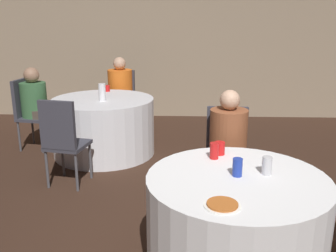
{
  "coord_description": "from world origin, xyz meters",
  "views": [
    {
      "loc": [
        -0.22,
        -2.42,
        1.75
      ],
      "look_at": [
        -0.34,
        0.71,
        0.85
      ],
      "focal_mm": 40.0,
      "sensor_mm": 36.0,
      "label": 1
    }
  ],
  "objects_px": {
    "person_floral_shirt": "(228,155)",
    "bottle_far": "(102,92)",
    "chair_near_north": "(227,150)",
    "chair_far_north": "(122,96)",
    "person_orange_shirt": "(120,95)",
    "soda_can_red": "(214,151)",
    "chair_far_south": "(62,136)",
    "soda_can_blue": "(237,167)",
    "table_far": "(104,126)",
    "soda_can_silver": "(267,165)",
    "table_near": "(235,228)",
    "person_green_jacket": "(39,108)",
    "pizza_plate_near": "(222,205)",
    "chair_far_west": "(28,108)"
  },
  "relations": [
    {
      "from": "table_near",
      "to": "chair_near_north",
      "type": "xyz_separation_m",
      "value": [
        0.05,
        1.02,
        0.2
      ]
    },
    {
      "from": "chair_near_north",
      "to": "person_floral_shirt",
      "type": "bearing_deg",
      "value": 90.0
    },
    {
      "from": "bottle_far",
      "to": "soda_can_blue",
      "type": "bearing_deg",
      "value": -59.03
    },
    {
      "from": "chair_near_north",
      "to": "chair_far_north",
      "type": "relative_size",
      "value": 1.0
    },
    {
      "from": "person_floral_shirt",
      "to": "chair_near_north",
      "type": "bearing_deg",
      "value": -90.0
    },
    {
      "from": "person_floral_shirt",
      "to": "chair_far_south",
      "type": "bearing_deg",
      "value": -15.0
    },
    {
      "from": "chair_far_south",
      "to": "bottle_far",
      "type": "xyz_separation_m",
      "value": [
        0.23,
        0.94,
        0.29
      ]
    },
    {
      "from": "chair_far_west",
      "to": "soda_can_red",
      "type": "height_order",
      "value": "chair_far_west"
    },
    {
      "from": "pizza_plate_near",
      "to": "soda_can_blue",
      "type": "distance_m",
      "value": 0.45
    },
    {
      "from": "chair_near_north",
      "to": "soda_can_blue",
      "type": "distance_m",
      "value": 1.03
    },
    {
      "from": "pizza_plate_near",
      "to": "soda_can_red",
      "type": "bearing_deg",
      "value": 89.11
    },
    {
      "from": "chair_near_north",
      "to": "person_green_jacket",
      "type": "distance_m",
      "value": 2.83
    },
    {
      "from": "table_far",
      "to": "soda_can_red",
      "type": "xyz_separation_m",
      "value": [
        1.28,
        -2.1,
        0.43
      ]
    },
    {
      "from": "chair_far_west",
      "to": "person_orange_shirt",
      "type": "distance_m",
      "value": 1.36
    },
    {
      "from": "chair_near_north",
      "to": "chair_far_west",
      "type": "distance_m",
      "value": 2.99
    },
    {
      "from": "table_far",
      "to": "chair_far_north",
      "type": "distance_m",
      "value": 1.1
    },
    {
      "from": "chair_far_west",
      "to": "person_green_jacket",
      "type": "bearing_deg",
      "value": 90.0
    },
    {
      "from": "chair_near_north",
      "to": "soda_can_red",
      "type": "distance_m",
      "value": 0.74
    },
    {
      "from": "table_far",
      "to": "chair_far_south",
      "type": "bearing_deg",
      "value": -101.03
    },
    {
      "from": "chair_far_north",
      "to": "soda_can_blue",
      "type": "xyz_separation_m",
      "value": [
        1.33,
        -3.5,
        0.24
      ]
    },
    {
      "from": "chair_near_north",
      "to": "soda_can_red",
      "type": "xyz_separation_m",
      "value": [
        -0.18,
        -0.68,
        0.24
      ]
    },
    {
      "from": "soda_can_silver",
      "to": "bottle_far",
      "type": "relative_size",
      "value": 0.56
    },
    {
      "from": "chair_far_west",
      "to": "bottle_far",
      "type": "bearing_deg",
      "value": 84.23
    },
    {
      "from": "chair_near_north",
      "to": "person_green_jacket",
      "type": "height_order",
      "value": "person_green_jacket"
    },
    {
      "from": "chair_near_north",
      "to": "soda_can_silver",
      "type": "distance_m",
      "value": 1.0
    },
    {
      "from": "person_floral_shirt",
      "to": "soda_can_silver",
      "type": "height_order",
      "value": "person_floral_shirt"
    },
    {
      "from": "chair_far_west",
      "to": "chair_far_north",
      "type": "height_order",
      "value": "same"
    },
    {
      "from": "table_near",
      "to": "person_floral_shirt",
      "type": "height_order",
      "value": "person_floral_shirt"
    },
    {
      "from": "chair_far_north",
      "to": "table_near",
      "type": "bearing_deg",
      "value": 114.87
    },
    {
      "from": "table_far",
      "to": "person_orange_shirt",
      "type": "relative_size",
      "value": 1.12
    },
    {
      "from": "person_floral_shirt",
      "to": "soda_can_red",
      "type": "xyz_separation_m",
      "value": [
        -0.17,
        -0.51,
        0.22
      ]
    },
    {
      "from": "chair_far_north",
      "to": "chair_near_north",
      "type": "bearing_deg",
      "value": 123.03
    },
    {
      "from": "soda_can_blue",
      "to": "pizza_plate_near",
      "type": "bearing_deg",
      "value": -108.28
    },
    {
      "from": "person_orange_shirt",
      "to": "chair_far_south",
      "type": "bearing_deg",
      "value": 86.33
    },
    {
      "from": "chair_near_north",
      "to": "soda_can_blue",
      "type": "xyz_separation_m",
      "value": [
        -0.05,
        -1.0,
        0.24
      ]
    },
    {
      "from": "chair_far_south",
      "to": "person_orange_shirt",
      "type": "distance_m",
      "value": 2.01
    },
    {
      "from": "chair_near_north",
      "to": "person_orange_shirt",
      "type": "bearing_deg",
      "value": -56.7
    },
    {
      "from": "person_green_jacket",
      "to": "pizza_plate_near",
      "type": "distance_m",
      "value": 3.7
    },
    {
      "from": "table_far",
      "to": "pizza_plate_near",
      "type": "xyz_separation_m",
      "value": [
        1.27,
        -2.84,
        0.38
      ]
    },
    {
      "from": "table_far",
      "to": "person_floral_shirt",
      "type": "xyz_separation_m",
      "value": [
        1.45,
        -1.59,
        0.21
      ]
    },
    {
      "from": "person_orange_shirt",
      "to": "soda_can_red",
      "type": "bearing_deg",
      "value": 116.03
    },
    {
      "from": "chair_far_south",
      "to": "soda_can_blue",
      "type": "height_order",
      "value": "chair_far_south"
    },
    {
      "from": "chair_far_south",
      "to": "chair_near_north",
      "type": "bearing_deg",
      "value": -1.16
    },
    {
      "from": "chair_near_north",
      "to": "bottle_far",
      "type": "relative_size",
      "value": 4.4
    },
    {
      "from": "person_floral_shirt",
      "to": "person_green_jacket",
      "type": "distance_m",
      "value": 2.92
    },
    {
      "from": "soda_can_red",
      "to": "person_green_jacket",
      "type": "bearing_deg",
      "value": 134.12
    },
    {
      "from": "chair_far_south",
      "to": "chair_far_west",
      "type": "bearing_deg",
      "value": 135.91
    },
    {
      "from": "table_far",
      "to": "soda_can_silver",
      "type": "height_order",
      "value": "soda_can_silver"
    },
    {
      "from": "person_floral_shirt",
      "to": "bottle_far",
      "type": "height_order",
      "value": "person_floral_shirt"
    },
    {
      "from": "soda_can_red",
      "to": "bottle_far",
      "type": "height_order",
      "value": "bottle_far"
    }
  ]
}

